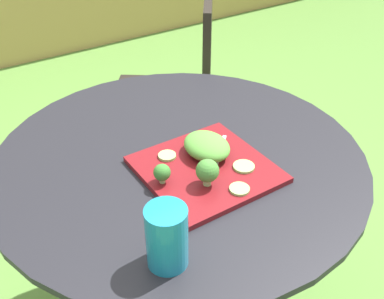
{
  "coord_description": "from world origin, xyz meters",
  "views": [
    {
      "loc": [
        -0.49,
        -0.81,
        1.43
      ],
      "look_at": [
        0.01,
        -0.05,
        0.79
      ],
      "focal_mm": 42.89,
      "sensor_mm": 36.0,
      "label": 1
    }
  ],
  "objects_px": {
    "patio_chair": "(181,82)",
    "drinking_glass": "(167,240)",
    "fork": "(216,156)",
    "salad_plate": "(206,169)"
  },
  "relations": [
    {
      "from": "patio_chair",
      "to": "drinking_glass",
      "type": "height_order",
      "value": "patio_chair"
    },
    {
      "from": "drinking_glass",
      "to": "patio_chair",
      "type": "bearing_deg",
      "value": 56.57
    },
    {
      "from": "patio_chair",
      "to": "fork",
      "type": "relative_size",
      "value": 7.0
    },
    {
      "from": "fork",
      "to": "patio_chair",
      "type": "bearing_deg",
      "value": 63.53
    },
    {
      "from": "patio_chair",
      "to": "fork",
      "type": "distance_m",
      "value": 0.91
    },
    {
      "from": "fork",
      "to": "drinking_glass",
      "type": "bearing_deg",
      "value": -141.74
    },
    {
      "from": "drinking_glass",
      "to": "fork",
      "type": "bearing_deg",
      "value": 38.26
    },
    {
      "from": "patio_chair",
      "to": "drinking_glass",
      "type": "distance_m",
      "value": 1.22
    },
    {
      "from": "fork",
      "to": "salad_plate",
      "type": "bearing_deg",
      "value": -156.38
    },
    {
      "from": "drinking_glass",
      "to": "fork",
      "type": "relative_size",
      "value": 1.02
    }
  ]
}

